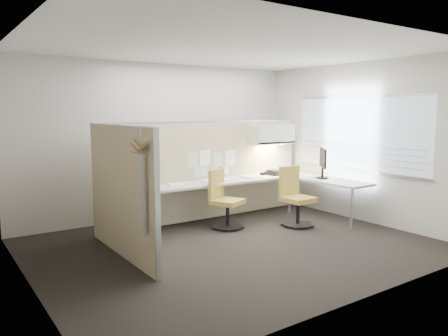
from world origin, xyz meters
TOP-DOWN VIEW (x-y plane):
  - floor at (0.00, 0.00)m, footprint 5.50×4.50m
  - ceiling at (0.00, 0.00)m, footprint 5.50×4.50m
  - wall_back at (0.00, 2.25)m, footprint 5.50×0.02m
  - wall_front at (0.00, -2.25)m, footprint 5.50×0.02m
  - wall_left at (-2.75, 0.00)m, footprint 0.02×4.50m
  - wall_right at (2.75, 0.00)m, footprint 0.02×4.50m
  - window_pane at (2.73, 0.00)m, footprint 0.01×2.80m
  - partition_back at (0.55, 1.60)m, footprint 4.10×0.06m
  - partition_left at (-1.50, 0.50)m, footprint 0.06×2.20m
  - desk at (0.93, 1.13)m, footprint 4.00×2.07m
  - overhead_bin at (1.90, 1.39)m, footprint 0.90×0.36m
  - task_light_strip at (1.90, 1.39)m, footprint 0.60×0.06m
  - pinned_papers at (0.63, 1.57)m, footprint 1.01×0.00m
  - poster at (-1.05, 1.57)m, footprint 0.28×0.00m
  - chair_left at (0.43, 0.88)m, footprint 0.60×0.61m
  - chair_right at (1.53, 0.32)m, footprint 0.53×0.53m
  - monitor at (2.30, 0.43)m, footprint 0.33×0.43m
  - phone at (1.85, 1.24)m, footprint 0.25×0.24m
  - stapler at (1.69, 1.38)m, footprint 0.14×0.04m
  - tape_dispenser at (1.77, 1.38)m, footprint 0.12×0.09m
  - coat_hook at (-1.58, -0.36)m, footprint 0.18×0.42m
  - paper_stack_0 at (-1.03, 1.20)m, footprint 0.29×0.34m
  - paper_stack_1 at (-0.25, 1.29)m, footprint 0.28×0.34m
  - paper_stack_2 at (0.36, 1.22)m, footprint 0.26×0.32m
  - paper_stack_3 at (0.76, 1.30)m, footprint 0.24×0.31m
  - paper_stack_4 at (1.28, 1.26)m, footprint 0.26×0.32m
  - paper_stack_5 at (2.26, 0.70)m, footprint 0.28×0.34m

SIDE VIEW (x-z plane):
  - floor at x=0.00m, z-range -0.01..0.00m
  - chair_left at x=0.43m, z-range -0.03..0.93m
  - chair_right at x=1.53m, z-range -0.03..0.96m
  - desk at x=0.93m, z-range 0.24..0.97m
  - paper_stack_3 at x=0.76m, z-range 0.73..0.74m
  - paper_stack_1 at x=-0.25m, z-range 0.73..0.75m
  - paper_stack_5 at x=2.26m, z-range 0.73..0.75m
  - paper_stack_4 at x=1.28m, z-range 0.73..0.76m
  - paper_stack_0 at x=-1.03m, z-range 0.73..0.76m
  - paper_stack_2 at x=0.36m, z-range 0.73..0.77m
  - stapler at x=1.69m, z-range 0.73..0.78m
  - tape_dispenser at x=1.77m, z-range 0.73..0.79m
  - phone at x=1.85m, z-range 0.72..0.84m
  - partition_back at x=0.55m, z-range 0.00..1.75m
  - partition_left at x=-1.50m, z-range 0.00..1.75m
  - pinned_papers at x=0.63m, z-range 0.80..1.27m
  - monitor at x=2.30m, z-range 0.77..1.31m
  - task_light_strip at x=1.90m, z-range 1.29..1.31m
  - wall_back at x=0.00m, z-range 0.00..2.80m
  - wall_front at x=0.00m, z-range 0.00..2.80m
  - wall_left at x=-2.75m, z-range 0.00..2.80m
  - wall_right at x=2.75m, z-range 0.00..2.80m
  - poster at x=-1.05m, z-range 1.24..1.59m
  - coat_hook at x=-1.58m, z-range 0.79..2.06m
  - overhead_bin at x=1.90m, z-range 1.32..1.70m
  - window_pane at x=2.73m, z-range 0.90..2.20m
  - ceiling at x=0.00m, z-range 2.80..2.81m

